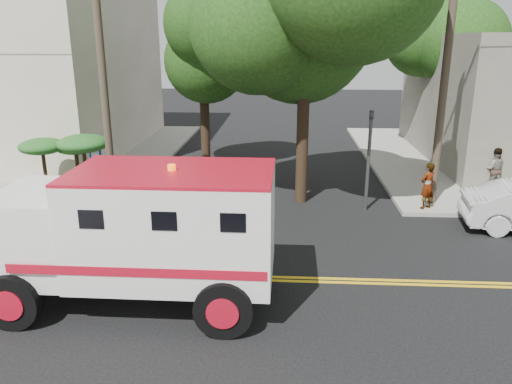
{
  "coord_description": "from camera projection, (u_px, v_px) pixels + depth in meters",
  "views": [
    {
      "loc": [
        0.9,
        -11.64,
        5.96
      ],
      "look_at": [
        0.04,
        2.41,
        1.6
      ],
      "focal_mm": 35.0,
      "sensor_mm": 36.0,
      "label": 1
    }
  ],
  "objects": [
    {
      "name": "ground",
      "position": [
        249.0,
        278.0,
        12.91
      ],
      "size": [
        100.0,
        100.0,
        0.0
      ],
      "primitive_type": "plane",
      "color": "black",
      "rests_on": "ground"
    },
    {
      "name": "sidewalk_nw",
      "position": [
        15.0,
        153.0,
        26.55
      ],
      "size": [
        17.0,
        17.0,
        0.15
      ],
      "primitive_type": "cube",
      "color": "gray",
      "rests_on": "ground"
    },
    {
      "name": "utility_pole_left",
      "position": [
        103.0,
        81.0,
        17.63
      ],
      "size": [
        0.28,
        0.28,
        9.0
      ],
      "primitive_type": "cylinder",
      "color": "#382D23",
      "rests_on": "ground"
    },
    {
      "name": "utility_pole_right",
      "position": [
        444.0,
        82.0,
        17.13
      ],
      "size": [
        0.28,
        0.28,
        9.0
      ],
      "primitive_type": "cylinder",
      "color": "#382D23",
      "rests_on": "ground"
    },
    {
      "name": "tree_left",
      "position": [
        209.0,
        43.0,
        22.61
      ],
      "size": [
        4.48,
        4.2,
        7.7
      ],
      "color": "black",
      "rests_on": "ground"
    },
    {
      "name": "tree_right",
      "position": [
        442.0,
        35.0,
        25.63
      ],
      "size": [
        4.8,
        4.5,
        8.2
      ],
      "color": "black",
      "rests_on": "ground"
    },
    {
      "name": "traffic_signal",
      "position": [
        369.0,
        150.0,
        17.37
      ],
      "size": [
        0.15,
        0.18,
        3.6
      ],
      "color": "#3F3F42",
      "rests_on": "ground"
    },
    {
      "name": "accessibility_sign",
      "position": [
        97.0,
        165.0,
        18.76
      ],
      "size": [
        0.45,
        0.1,
        2.02
      ],
      "color": "#3F3F42",
      "rests_on": "ground"
    },
    {
      "name": "palm_planter",
      "position": [
        69.0,
        155.0,
        19.18
      ],
      "size": [
        3.52,
        2.63,
        2.36
      ],
      "color": "#1E3314",
      "rests_on": "sidewalk_nw"
    },
    {
      "name": "armored_truck",
      "position": [
        135.0,
        229.0,
        11.24
      ],
      "size": [
        7.1,
        2.92,
        3.22
      ],
      "rotation": [
        0.0,
        0.0,
        -0.01
      ],
      "color": "silver",
      "rests_on": "ground"
    },
    {
      "name": "pedestrian_a",
      "position": [
        427.0,
        186.0,
        17.52
      ],
      "size": [
        0.72,
        0.66,
        1.66
      ],
      "primitive_type": "imported",
      "rotation": [
        0.0,
        0.0,
        3.71
      ],
      "color": "gray",
      "rests_on": "sidewalk_ne"
    },
    {
      "name": "pedestrian_b",
      "position": [
        494.0,
        169.0,
        19.74
      ],
      "size": [
        0.92,
        0.77,
        1.7
      ],
      "primitive_type": "imported",
      "rotation": [
        0.0,
        0.0,
        2.98
      ],
      "color": "gray",
      "rests_on": "sidewalk_ne"
    }
  ]
}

